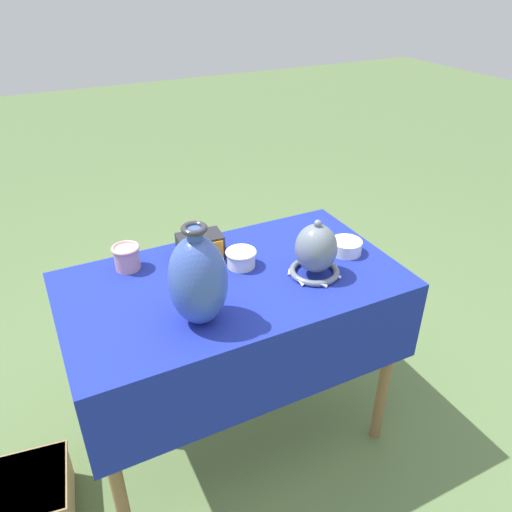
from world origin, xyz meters
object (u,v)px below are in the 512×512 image
(cup_wide_ivory, at_px, (241,258))
(wooden_crate, at_px, (13,504))
(vase_dome_bell, at_px, (316,252))
(mosaic_tile_box, at_px, (200,246))
(pot_squat_porcelain, at_px, (346,247))
(cup_wide_rose, at_px, (127,257))
(vase_tall_bulbous, at_px, (198,280))

(cup_wide_ivory, bearing_deg, wooden_crate, -176.18)
(vase_dome_bell, bearing_deg, mosaic_tile_box, 137.84)
(pot_squat_porcelain, relative_size, wooden_crate, 0.27)
(cup_wide_ivory, height_order, pot_squat_porcelain, cup_wide_ivory)
(pot_squat_porcelain, xyz_separation_m, cup_wide_rose, (-0.76, 0.25, 0.02))
(mosaic_tile_box, bearing_deg, cup_wide_ivory, -43.43)
(mosaic_tile_box, bearing_deg, pot_squat_porcelain, -17.74)
(vase_dome_bell, bearing_deg, pot_squat_porcelain, 21.80)
(wooden_crate, bearing_deg, cup_wide_rose, 30.25)
(wooden_crate, bearing_deg, mosaic_tile_box, 20.77)
(wooden_crate, bearing_deg, vase_dome_bell, 3.02)
(mosaic_tile_box, bearing_deg, cup_wide_rose, 175.76)
(vase_tall_bulbous, distance_m, mosaic_tile_box, 0.39)
(vase_dome_bell, bearing_deg, cup_wide_rose, 150.32)
(vase_tall_bulbous, xyz_separation_m, pot_squat_porcelain, (0.63, 0.14, -0.12))
(vase_tall_bulbous, height_order, cup_wide_rose, vase_tall_bulbous)
(mosaic_tile_box, relative_size, cup_wide_rose, 1.70)
(mosaic_tile_box, height_order, wooden_crate, mosaic_tile_box)
(cup_wide_rose, bearing_deg, cup_wide_ivory, -24.14)
(cup_wide_ivory, distance_m, wooden_crate, 1.18)
(cup_wide_rose, distance_m, wooden_crate, 0.95)
(vase_dome_bell, xyz_separation_m, mosaic_tile_box, (-0.31, 0.28, -0.04))
(mosaic_tile_box, relative_size, pot_squat_porcelain, 1.44)
(vase_tall_bulbous, distance_m, cup_wide_rose, 0.42)
(vase_dome_bell, distance_m, wooden_crate, 1.38)
(cup_wide_rose, bearing_deg, wooden_crate, -157.86)
(cup_wide_ivory, xyz_separation_m, cup_wide_rose, (-0.37, 0.16, 0.01))
(vase_dome_bell, xyz_separation_m, wooden_crate, (-1.13, 0.10, -0.78))
(pot_squat_porcelain, bearing_deg, vase_dome_bell, -158.20)
(mosaic_tile_box, distance_m, wooden_crate, 1.11)
(vase_tall_bulbous, bearing_deg, mosaic_tile_box, 68.78)
(mosaic_tile_box, height_order, cup_wide_ivory, mosaic_tile_box)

